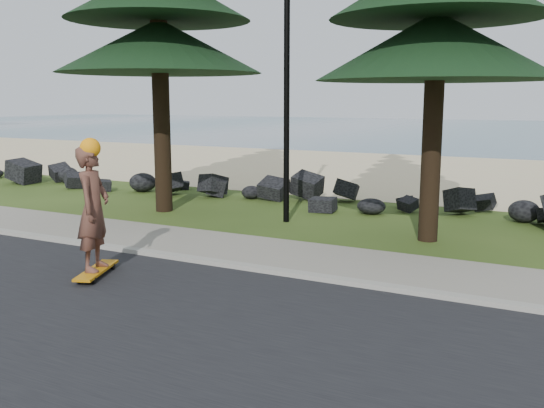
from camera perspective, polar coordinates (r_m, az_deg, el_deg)
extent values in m
plane|color=#2D4515|center=(11.93, -5.45, -4.39)|extent=(160.00, 160.00, 0.00)
cube|color=black|center=(8.67, -22.04, -10.56)|extent=(160.00, 7.00, 0.02)
cube|color=gray|center=(11.20, -7.96, -5.13)|extent=(160.00, 0.20, 0.10)
cube|color=gray|center=(12.08, -4.94, -4.00)|extent=(160.00, 2.00, 0.08)
cube|color=beige|center=(25.18, 12.73, 2.96)|extent=(160.00, 15.00, 0.01)
cube|color=#40687B|center=(61.10, 21.59, 6.45)|extent=(160.00, 58.00, 0.01)
cylinder|color=black|center=(14.39, 1.41, 14.13)|extent=(0.14, 0.14, 8.00)
cube|color=#BB740B|center=(10.55, -16.19, -6.01)|extent=(0.72, 1.26, 0.04)
imported|color=brown|center=(10.31, -16.47, -0.40)|extent=(0.73, 0.88, 2.06)
sphere|color=orange|center=(10.19, -16.74, 5.07)|extent=(0.33, 0.33, 0.33)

